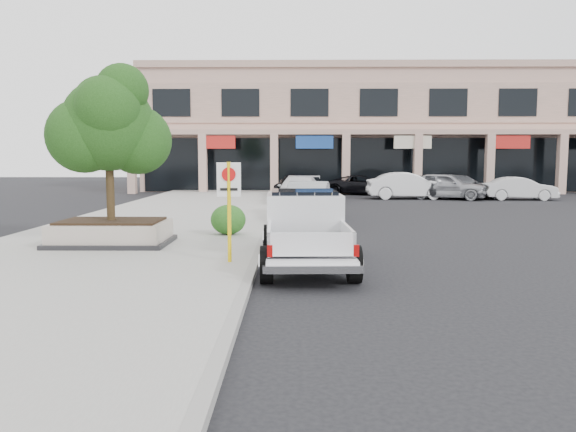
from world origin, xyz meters
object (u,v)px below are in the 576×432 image
object	(u,v)px
curb_car_a	(303,209)
lot_car_d	(362,185)
planter	(112,233)
lot_car_e	(424,184)
lot_car_c	(459,186)
curb_car_b	(308,200)
lot_car_a	(445,186)
lot_car_f	(520,188)
planter_tree	(115,126)
pickup_truck	(306,229)
lot_car_b	(408,186)
curb_car_d	(296,187)
no_parking_sign	(229,198)
curb_car_c	(299,190)

from	to	relation	value
curb_car_a	lot_car_d	distance (m)	18.30
planter	lot_car_e	distance (m)	27.59
lot_car_c	lot_car_d	size ratio (longest dim) A/B	1.07
curb_car_b	lot_car_c	xyz separation A→B (m)	(9.71, 11.69, -0.03)
curb_car_a	lot_car_a	world-z (taller)	lot_car_a
planter	curb_car_b	bearing A→B (deg)	54.67
lot_car_e	lot_car_f	bearing A→B (deg)	-141.74
planter	planter_tree	size ratio (longest dim) A/B	0.80
planter_tree	pickup_truck	world-z (taller)	planter_tree
lot_car_b	lot_car_f	bearing A→B (deg)	-96.56
planter	planter_tree	distance (m)	2.95
curb_car_b	lot_car_b	size ratio (longest dim) A/B	0.94
lot_car_a	lot_car_e	bearing A→B (deg)	23.79
lot_car_d	lot_car_f	size ratio (longest dim) A/B	1.15
pickup_truck	lot_car_f	xyz separation A→B (m)	(13.29, 20.67, -0.18)
curb_car_d	lot_car_e	size ratio (longest dim) A/B	1.30
planter	lot_car_d	bearing A→B (deg)	67.04
curb_car_a	lot_car_a	distance (m)	16.24
no_parking_sign	lot_car_a	world-z (taller)	no_parking_sign
lot_car_b	lot_car_f	world-z (taller)	lot_car_b
curb_car_c	curb_car_d	xyz separation A→B (m)	(-0.14, 4.80, -0.04)
curb_car_c	lot_car_f	size ratio (longest dim) A/B	1.28
lot_car_f	lot_car_d	bearing A→B (deg)	66.98
no_parking_sign	lot_car_d	bearing A→B (deg)	76.47
planter	lot_car_a	xyz separation A→B (m)	(14.29, 18.81, 0.35)
lot_car_a	curb_car_a	bearing A→B (deg)	168.97
lot_car_e	lot_car_f	xyz separation A→B (m)	(4.49, -5.30, -0.01)
curb_car_b	curb_car_c	distance (m)	6.80
curb_car_b	curb_car_c	size ratio (longest dim) A/B	0.87
planter	curb_car_b	distance (m)	9.76
curb_car_a	curb_car_c	bearing A→B (deg)	82.51
planter	curb_car_b	xyz separation A→B (m)	(5.64, 7.96, 0.29)
no_parking_sign	curb_car_d	xyz separation A→B (m)	(1.63, 22.16, -0.90)
lot_car_f	lot_car_e	bearing A→B (deg)	44.70
pickup_truck	lot_car_a	size ratio (longest dim) A/B	1.14
no_parking_sign	lot_car_a	xyz separation A→B (m)	(10.71, 21.43, -0.81)
lot_car_d	lot_car_e	distance (m)	4.46
curb_car_d	lot_car_a	xyz separation A→B (m)	(9.09, -0.74, 0.09)
curb_car_d	lot_car_b	size ratio (longest dim) A/B	1.07
curb_car_d	lot_car_d	distance (m)	5.71
no_parking_sign	curb_car_c	distance (m)	17.47
curb_car_c	lot_car_a	xyz separation A→B (m)	(8.95, 4.06, 0.05)
lot_car_e	curb_car_b	bearing A→B (deg)	149.62
curb_car_b	curb_car_d	xyz separation A→B (m)	(-0.44, 11.59, -0.03)
planter_tree	curb_car_a	world-z (taller)	planter_tree
curb_car_d	lot_car_c	xyz separation A→B (m)	(10.15, 0.10, 0.00)
pickup_truck	curb_car_a	size ratio (longest dim) A/B	1.41
planter	lot_car_b	bearing A→B (deg)	57.77
planter_tree	curb_car_a	size ratio (longest dim) A/B	1.02
curb_car_b	lot_car_e	xyz separation A→B (m)	(8.51, 15.72, -0.07)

